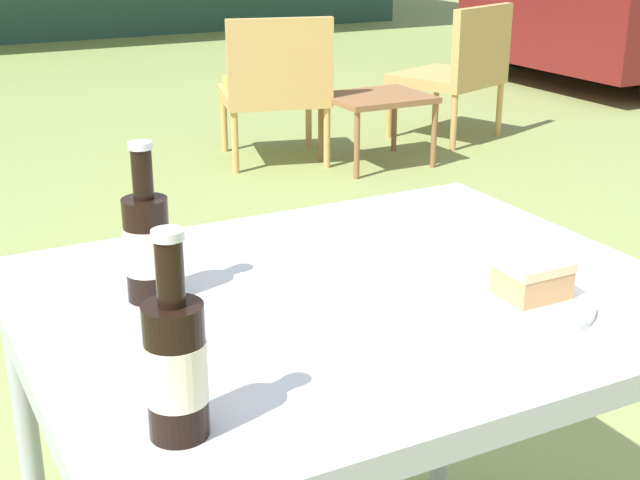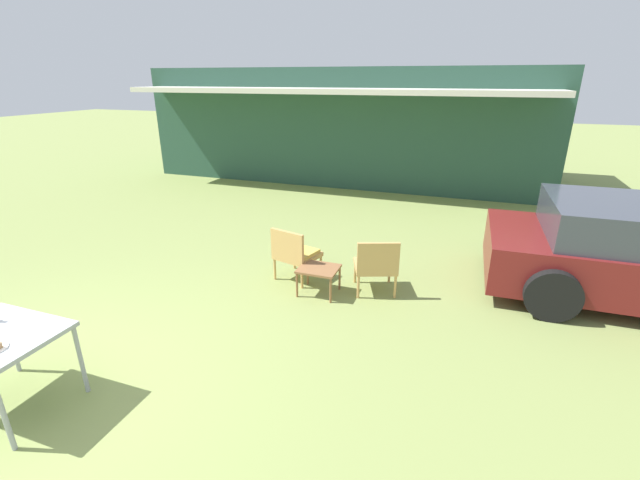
{
  "view_description": "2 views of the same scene",
  "coord_description": "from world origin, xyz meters",
  "views": [
    {
      "loc": [
        -0.62,
        -1.08,
        1.29
      ],
      "look_at": [
        0.0,
        0.1,
        0.79
      ],
      "focal_mm": 50.0,
      "sensor_mm": 36.0,
      "label": 1
    },
    {
      "loc": [
        3.59,
        -1.96,
        2.75
      ],
      "look_at": [
        1.95,
        2.62,
        0.9
      ],
      "focal_mm": 24.0,
      "sensor_mm": 36.0,
      "label": 2
    }
  ],
  "objects": [
    {
      "name": "ground_plane",
      "position": [
        0.0,
        0.0,
        0.0
      ],
      "size": [
        60.0,
        60.0,
        0.0
      ],
      "primitive_type": "plane",
      "color": "olive"
    },
    {
      "name": "cabin_building",
      "position": [
        0.11,
        10.43,
        1.51
      ],
      "size": [
        10.78,
        4.86,
        3.0
      ],
      "color": "#284C3D",
      "rests_on": "ground_plane"
    },
    {
      "name": "wicker_chair_cushioned",
      "position": [
        1.36,
        3.21,
        0.42
      ],
      "size": [
        0.66,
        0.64,
        0.79
      ],
      "rotation": [
        0.0,
        0.0,
        2.88
      ],
      "color": "tan",
      "rests_on": "ground_plane"
    },
    {
      "name": "wicker_chair_plain",
      "position": [
        2.54,
        3.19,
        0.43
      ],
      "size": [
        0.69,
        0.68,
        0.79
      ],
      "rotation": [
        0.0,
        0.0,
        3.5
      ],
      "color": "tan",
      "rests_on": "ground_plane"
    },
    {
      "name": "garden_side_table",
      "position": [
        1.82,
        2.92,
        0.33
      ],
      "size": [
        0.52,
        0.44,
        0.38
      ],
      "color": "brown",
      "rests_on": "ground_plane"
    }
  ]
}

